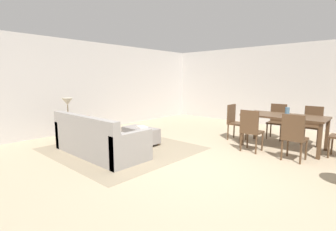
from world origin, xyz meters
name	(u,v)px	position (x,y,z in m)	size (l,w,h in m)	color
ground_plane	(202,166)	(0.00, 0.00, 0.00)	(10.80, 10.80, 0.00)	tan
wall_back	(289,86)	(0.00, 5.00, 1.35)	(9.00, 0.12, 2.70)	beige
wall_left	(92,86)	(-4.50, 0.50, 1.35)	(0.12, 11.00, 2.70)	beige
area_rug	(122,148)	(-2.00, -0.28, 0.00)	(3.00, 2.80, 0.01)	gray
couch	(98,141)	(-2.03, -0.88, 0.29)	(2.23, 0.91, 0.86)	gray
ottoman_table	(141,135)	(-1.97, 0.27, 0.23)	(0.92, 0.46, 0.41)	gray
side_table	(69,124)	(-3.44, -0.81, 0.46)	(0.40, 0.40, 0.59)	olive
table_lamp	(67,103)	(-3.44, -0.81, 1.00)	(0.26, 0.26, 0.53)	brown
dining_table	(284,119)	(0.70, 2.24, 0.67)	(1.72, 0.91, 0.76)	#513823
dining_chair_near_left	(251,128)	(0.28, 1.43, 0.52)	(0.40, 0.40, 0.92)	#513823
dining_chair_near_right	(294,135)	(1.14, 1.39, 0.52)	(0.41, 0.41, 0.92)	#513823
dining_chair_far_left	(277,119)	(0.29, 3.09, 0.52)	(0.42, 0.42, 0.92)	#513823
dining_chair_far_right	(312,123)	(1.11, 3.08, 0.52)	(0.41, 0.41, 0.92)	#513823
dining_chair_head_west	(234,120)	(-0.50, 2.23, 0.52)	(0.40, 0.40, 0.92)	#513823
vase_centerpiece	(287,111)	(0.76, 2.26, 0.85)	(0.10, 0.10, 0.18)	slate
book_on_ottoman	(142,127)	(-1.96, 0.30, 0.42)	(0.26, 0.20, 0.03)	silver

